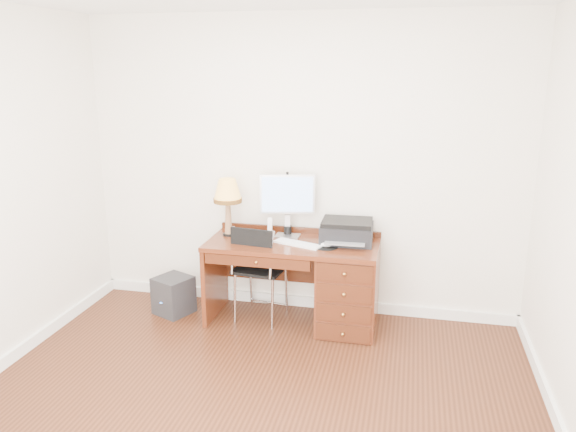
% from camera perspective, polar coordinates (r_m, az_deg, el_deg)
% --- Properties ---
extents(ground, '(4.00, 4.00, 0.00)m').
position_cam_1_polar(ground, '(4.02, -4.01, -19.08)').
color(ground, '#33170B').
rests_on(ground, ground).
extents(room_shell, '(4.00, 4.00, 4.00)m').
position_cam_1_polar(room_shell, '(4.51, -1.68, -14.17)').
color(room_shell, white).
rests_on(room_shell, ground).
extents(desk, '(1.50, 0.67, 0.75)m').
position_cam_1_polar(desk, '(4.98, 4.12, -6.61)').
color(desk, '#592512').
rests_on(desk, ground).
extents(monitor, '(0.49, 0.20, 0.57)m').
position_cam_1_polar(monitor, '(5.00, 0.01, 1.87)').
color(monitor, silver).
rests_on(monitor, desk).
extents(keyboard, '(0.45, 0.26, 0.02)m').
position_cam_1_polar(keyboard, '(4.85, 1.01, -2.84)').
color(keyboard, white).
rests_on(keyboard, desk).
extents(mouse_pad, '(0.20, 0.20, 0.04)m').
position_cam_1_polar(mouse_pad, '(4.79, 3.88, -3.06)').
color(mouse_pad, black).
rests_on(mouse_pad, desk).
extents(printer, '(0.46, 0.36, 0.20)m').
position_cam_1_polar(printer, '(4.92, 5.99, -1.55)').
color(printer, black).
rests_on(printer, desk).
extents(leg_lamp, '(0.26, 0.26, 0.52)m').
position_cam_1_polar(leg_lamp, '(5.04, -6.15, 2.22)').
color(leg_lamp, black).
rests_on(leg_lamp, desk).
extents(phone, '(0.09, 0.09, 0.17)m').
position_cam_1_polar(phone, '(5.08, -1.84, -1.50)').
color(phone, white).
rests_on(phone, desk).
extents(pen_cup, '(0.07, 0.07, 0.09)m').
position_cam_1_polar(pen_cup, '(5.10, -0.03, -1.49)').
color(pen_cup, black).
rests_on(pen_cup, desk).
extents(chair, '(0.47, 0.47, 0.90)m').
position_cam_1_polar(chair, '(5.01, -2.99, -4.82)').
color(chair, black).
rests_on(chair, ground).
extents(equipment_box, '(0.40, 0.40, 0.35)m').
position_cam_1_polar(equipment_box, '(5.39, -11.55, -7.88)').
color(equipment_box, black).
rests_on(equipment_box, ground).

